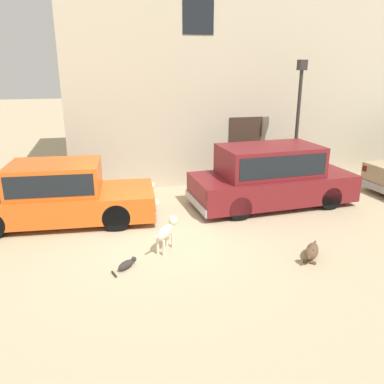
# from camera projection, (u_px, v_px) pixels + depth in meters

# --- Properties ---
(ground_plane) EXTENTS (80.00, 80.00, 0.00)m
(ground_plane) POSITION_uv_depth(u_px,v_px,m) (155.00, 236.00, 8.72)
(ground_plane) COLOR tan
(parked_sedan_nearest) EXTENTS (4.75, 2.05, 1.47)m
(parked_sedan_nearest) POSITION_uv_depth(u_px,v_px,m) (58.00, 193.00, 9.30)
(parked_sedan_nearest) COLOR #D15619
(parked_sedan_nearest) RESTS_ON ground_plane
(parked_sedan_second) EXTENTS (4.55, 2.02, 1.63)m
(parked_sedan_second) POSITION_uv_depth(u_px,v_px,m) (271.00, 175.00, 10.42)
(parked_sedan_second) COLOR maroon
(parked_sedan_second) RESTS_ON ground_plane
(apartment_block) EXTENTS (15.49, 5.33, 7.42)m
(apartment_block) POSITION_uv_depth(u_px,v_px,m) (281.00, 63.00, 14.58)
(apartment_block) COLOR #BCB299
(apartment_block) RESTS_ON ground_plane
(stray_dog_spotted) EXTENTS (0.68, 0.85, 0.66)m
(stray_dog_spotted) POSITION_uv_depth(u_px,v_px,m) (167.00, 231.00, 7.96)
(stray_dog_spotted) COLOR beige
(stray_dog_spotted) RESTS_ON ground_plane
(stray_dog_tan) EXTENTS (0.69, 0.86, 0.38)m
(stray_dog_tan) POSITION_uv_depth(u_px,v_px,m) (311.00, 252.00, 7.62)
(stray_dog_tan) COLOR brown
(stray_dog_tan) RESTS_ON ground_plane
(stray_cat) EXTENTS (0.49, 0.50, 0.16)m
(stray_cat) POSITION_uv_depth(u_px,v_px,m) (127.00, 265.00, 7.29)
(stray_cat) COLOR #2D2B28
(stray_cat) RESTS_ON ground_plane
(street_lamp) EXTENTS (0.22, 0.22, 3.78)m
(street_lamp) POSITION_uv_depth(u_px,v_px,m) (299.00, 109.00, 11.19)
(street_lamp) COLOR #2D2B28
(street_lamp) RESTS_ON ground_plane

